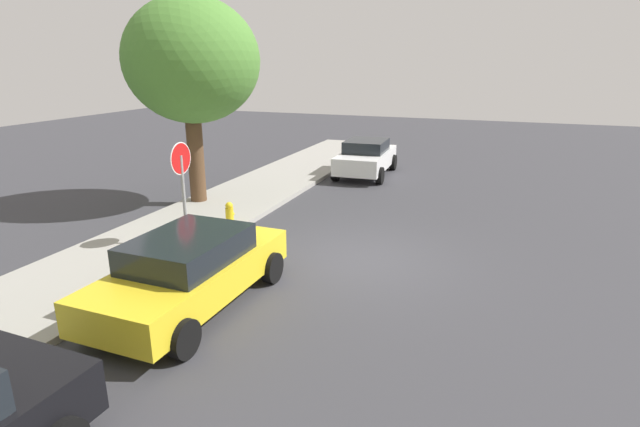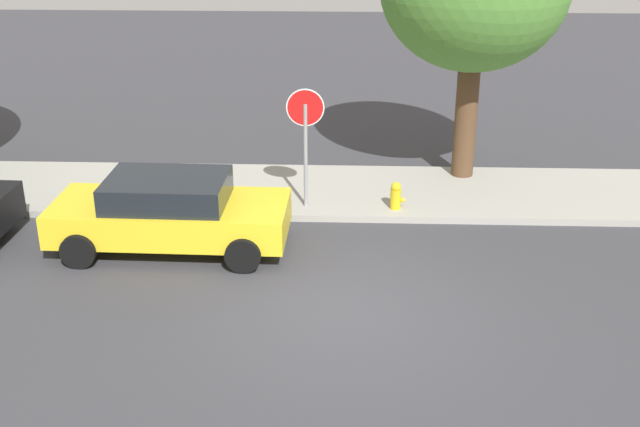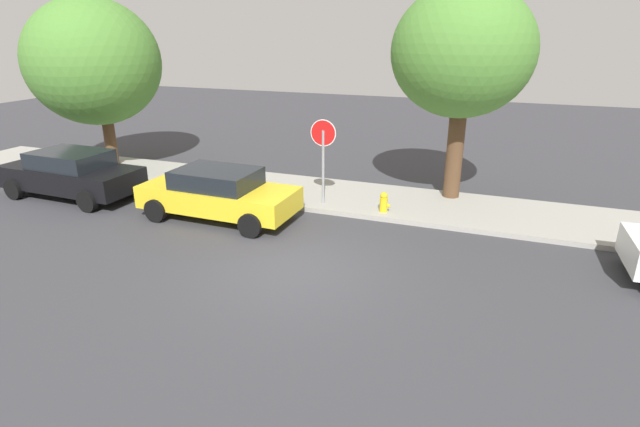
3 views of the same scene
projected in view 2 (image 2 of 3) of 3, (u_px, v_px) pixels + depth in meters
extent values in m
plane|color=#38383D|center=(346.00, 312.00, 12.91)|extent=(60.00, 60.00, 0.00)
cube|color=#9E9B93|center=(348.00, 192.00, 17.55)|extent=(32.00, 3.03, 0.14)
cylinder|color=gray|center=(306.00, 159.00, 16.24)|extent=(0.08, 0.08, 2.31)
cylinder|color=white|center=(305.00, 108.00, 15.82)|extent=(0.76, 0.02, 0.76)
cylinder|color=red|center=(305.00, 108.00, 15.82)|extent=(0.71, 0.03, 0.71)
cube|color=yellow|center=(171.00, 218.00, 14.87)|extent=(4.38, 1.88, 0.62)
cube|color=black|center=(167.00, 190.00, 14.66)|extent=(2.22, 1.62, 0.49)
cylinder|color=black|center=(257.00, 215.00, 15.73)|extent=(0.64, 0.23, 0.64)
cylinder|color=black|center=(243.00, 255.00, 14.09)|extent=(0.64, 0.23, 0.64)
cylinder|color=black|center=(109.00, 212.00, 15.89)|extent=(0.64, 0.23, 0.64)
cylinder|color=black|center=(79.00, 251.00, 14.25)|extent=(0.64, 0.23, 0.64)
cylinder|color=#513823|center=(466.00, 114.00, 17.80)|extent=(0.49, 0.49, 3.13)
cylinder|color=gold|center=(395.00, 202.00, 16.45)|extent=(0.22, 0.22, 0.55)
sphere|color=gold|center=(396.00, 187.00, 16.32)|extent=(0.21, 0.21, 0.21)
cylinder|color=gold|center=(403.00, 200.00, 16.42)|extent=(0.08, 0.09, 0.09)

